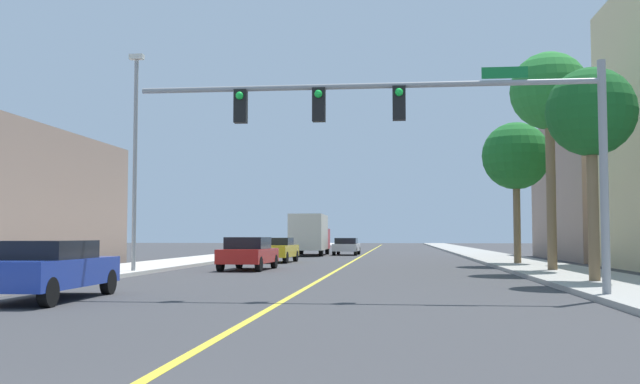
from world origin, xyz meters
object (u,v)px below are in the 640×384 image
(street_lamp, at_px, (135,151))
(palm_near, at_px, (591,114))
(palm_far, at_px, (516,157))
(car_red, at_px, (248,253))
(car_yellow, at_px, (277,250))
(car_blue, at_px, (49,268))
(traffic_signal_mast, at_px, (429,120))
(palm_mid, at_px, (549,94))
(car_silver, at_px, (347,246))
(delivery_truck, at_px, (310,234))

(street_lamp, relative_size, palm_near, 1.31)
(palm_near, relative_size, palm_far, 0.93)
(palm_near, relative_size, car_red, 1.51)
(street_lamp, xyz_separation_m, car_yellow, (3.50, 12.89, -4.13))
(palm_far, relative_size, car_blue, 1.56)
(palm_far, distance_m, car_yellow, 13.96)
(traffic_signal_mast, distance_m, palm_mid, 13.46)
(palm_mid, distance_m, car_silver, 28.60)
(car_silver, height_order, car_blue, car_blue)
(car_blue, relative_size, delivery_truck, 0.53)
(car_red, relative_size, delivery_truck, 0.51)
(palm_near, height_order, car_silver, palm_near)
(traffic_signal_mast, relative_size, delivery_truck, 1.34)
(palm_far, relative_size, delivery_truck, 0.82)
(delivery_truck, bearing_deg, palm_far, -55.59)
(traffic_signal_mast, xyz_separation_m, car_silver, (-4.73, 37.94, -3.62))
(car_silver, distance_m, car_blue, 39.54)
(street_lamp, distance_m, car_blue, 11.86)
(street_lamp, height_order, palm_mid, palm_mid)
(palm_mid, xyz_separation_m, car_silver, (-10.09, 25.95, -6.56))
(palm_far, distance_m, car_blue, 25.21)
(traffic_signal_mast, height_order, car_blue, traffic_signal_mast)
(car_blue, distance_m, delivery_truck, 37.94)
(street_lamp, relative_size, car_blue, 1.89)
(palm_near, height_order, car_red, palm_near)
(street_lamp, xyz_separation_m, palm_far, (16.18, 9.45, 0.60))
(traffic_signal_mast, height_order, delivery_truck, traffic_signal_mast)
(car_blue, xyz_separation_m, delivery_truck, (1.53, 37.90, 0.89))
(palm_near, bearing_deg, car_blue, -155.67)
(car_silver, distance_m, delivery_truck, 3.18)
(car_silver, bearing_deg, car_red, -95.12)
(traffic_signal_mast, xyz_separation_m, car_red, (-7.33, 13.62, -3.57))
(car_blue, bearing_deg, car_silver, -97.68)
(car_red, relative_size, car_blue, 0.95)
(street_lamp, height_order, car_yellow, street_lamp)
(street_lamp, bearing_deg, palm_mid, 8.47)
(car_yellow, bearing_deg, street_lamp, -102.64)
(traffic_signal_mast, bearing_deg, car_blue, -171.26)
(palm_mid, relative_size, car_blue, 1.94)
(traffic_signal_mast, distance_m, palm_far, 19.71)
(car_silver, bearing_deg, palm_mid, -67.75)
(car_red, distance_m, car_blue, 15.08)
(street_lamp, relative_size, car_yellow, 2.09)
(traffic_signal_mast, height_order, palm_near, palm_near)
(street_lamp, bearing_deg, car_red, 47.66)
(palm_near, xyz_separation_m, car_red, (-12.48, 8.62, -4.47))
(palm_far, bearing_deg, delivery_truck, 125.62)
(street_lamp, bearing_deg, car_silver, 77.46)
(palm_near, bearing_deg, car_red, 145.36)
(car_blue, bearing_deg, palm_far, -126.21)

